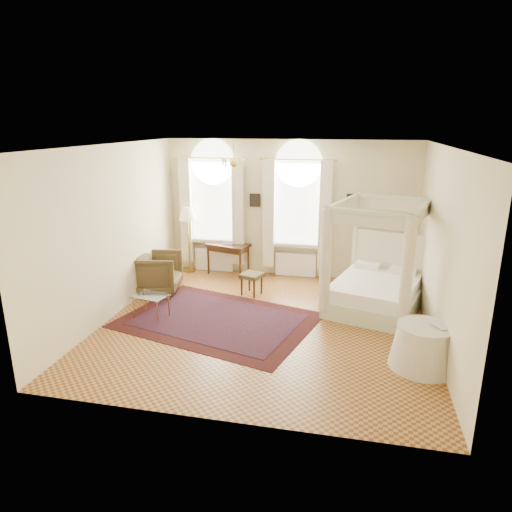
{
  "coord_description": "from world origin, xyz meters",
  "views": [
    {
      "loc": [
        1.51,
        -7.81,
        3.69
      ],
      "look_at": [
        -0.27,
        0.4,
        1.21
      ],
      "focal_mm": 32.0,
      "sensor_mm": 36.0,
      "label": 1
    }
  ],
  "objects_px": {
    "armchair": "(158,272)",
    "coffee_table": "(151,297)",
    "writing_desk": "(228,248)",
    "stool": "(252,277)",
    "nightstand": "(391,281)",
    "side_table": "(423,347)",
    "floor_lamp": "(188,217)",
    "canopy_bed": "(375,286)"
  },
  "relations": [
    {
      "from": "canopy_bed",
      "to": "coffee_table",
      "type": "distance_m",
      "value": 4.48
    },
    {
      "from": "stool",
      "to": "side_table",
      "type": "bearing_deg",
      "value": -36.94
    },
    {
      "from": "canopy_bed",
      "to": "coffee_table",
      "type": "bearing_deg",
      "value": -163.05
    },
    {
      "from": "nightstand",
      "to": "writing_desk",
      "type": "relative_size",
      "value": 0.51
    },
    {
      "from": "writing_desk",
      "to": "stool",
      "type": "relative_size",
      "value": 2.14
    },
    {
      "from": "armchair",
      "to": "floor_lamp",
      "type": "distance_m",
      "value": 1.77
    },
    {
      "from": "armchair",
      "to": "coffee_table",
      "type": "xyz_separation_m",
      "value": [
        0.45,
        -1.39,
        -0.03
      ]
    },
    {
      "from": "stool",
      "to": "coffee_table",
      "type": "height_order",
      "value": "stool"
    },
    {
      "from": "floor_lamp",
      "to": "canopy_bed",
      "type": "bearing_deg",
      "value": -18.84
    },
    {
      "from": "armchair",
      "to": "side_table",
      "type": "relative_size",
      "value": 0.94
    },
    {
      "from": "nightstand",
      "to": "stool",
      "type": "height_order",
      "value": "nightstand"
    },
    {
      "from": "canopy_bed",
      "to": "writing_desk",
      "type": "xyz_separation_m",
      "value": [
        -3.51,
        1.55,
        0.17
      ]
    },
    {
      "from": "armchair",
      "to": "floor_lamp",
      "type": "relative_size",
      "value": 0.58
    },
    {
      "from": "floor_lamp",
      "to": "side_table",
      "type": "relative_size",
      "value": 1.63
    },
    {
      "from": "nightstand",
      "to": "writing_desk",
      "type": "xyz_separation_m",
      "value": [
        -3.89,
        0.56,
        0.37
      ]
    },
    {
      "from": "writing_desk",
      "to": "side_table",
      "type": "distance_m",
      "value": 5.61
    },
    {
      "from": "writing_desk",
      "to": "side_table",
      "type": "bearing_deg",
      "value": -41.82
    },
    {
      "from": "nightstand",
      "to": "stool",
      "type": "xyz_separation_m",
      "value": [
        -3.01,
        -0.7,
        0.11
      ]
    },
    {
      "from": "writing_desk",
      "to": "floor_lamp",
      "type": "bearing_deg",
      "value": 180.0
    },
    {
      "from": "nightstand",
      "to": "armchair",
      "type": "height_order",
      "value": "armchair"
    },
    {
      "from": "nightstand",
      "to": "armchair",
      "type": "xyz_separation_m",
      "value": [
        -5.12,
        -0.9,
        0.14
      ]
    },
    {
      "from": "coffee_table",
      "to": "floor_lamp",
      "type": "xyz_separation_m",
      "value": [
        -0.26,
        2.85,
        1.02
      ]
    },
    {
      "from": "canopy_bed",
      "to": "armchair",
      "type": "height_order",
      "value": "canopy_bed"
    },
    {
      "from": "side_table",
      "to": "canopy_bed",
      "type": "bearing_deg",
      "value": 106.89
    },
    {
      "from": "nightstand",
      "to": "side_table",
      "type": "bearing_deg",
      "value": -84.97
    },
    {
      "from": "stool",
      "to": "armchair",
      "type": "distance_m",
      "value": 2.12
    },
    {
      "from": "writing_desk",
      "to": "armchair",
      "type": "relative_size",
      "value": 1.2
    },
    {
      "from": "stool",
      "to": "armchair",
      "type": "relative_size",
      "value": 0.56
    },
    {
      "from": "nightstand",
      "to": "coffee_table",
      "type": "height_order",
      "value": "nightstand"
    },
    {
      "from": "stool",
      "to": "coffee_table",
      "type": "distance_m",
      "value": 2.3
    },
    {
      "from": "writing_desk",
      "to": "coffee_table",
      "type": "distance_m",
      "value": 2.97
    },
    {
      "from": "writing_desk",
      "to": "side_table",
      "type": "height_order",
      "value": "writing_desk"
    },
    {
      "from": "armchair",
      "to": "stool",
      "type": "bearing_deg",
      "value": -93.75
    },
    {
      "from": "floor_lamp",
      "to": "side_table",
      "type": "xyz_separation_m",
      "value": [
        5.2,
        -3.73,
        -1.08
      ]
    },
    {
      "from": "floor_lamp",
      "to": "side_table",
      "type": "distance_m",
      "value": 6.49
    },
    {
      "from": "canopy_bed",
      "to": "writing_desk",
      "type": "relative_size",
      "value": 2.09
    },
    {
      "from": "canopy_bed",
      "to": "coffee_table",
      "type": "height_order",
      "value": "canopy_bed"
    },
    {
      "from": "writing_desk",
      "to": "side_table",
      "type": "relative_size",
      "value": 1.13
    },
    {
      "from": "stool",
      "to": "side_table",
      "type": "height_order",
      "value": "side_table"
    },
    {
      "from": "nightstand",
      "to": "coffee_table",
      "type": "xyz_separation_m",
      "value": [
        -4.67,
        -2.3,
        0.11
      ]
    },
    {
      "from": "armchair",
      "to": "coffee_table",
      "type": "height_order",
      "value": "armchair"
    },
    {
      "from": "canopy_bed",
      "to": "coffee_table",
      "type": "xyz_separation_m",
      "value": [
        -4.28,
        -1.3,
        -0.1
      ]
    }
  ]
}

